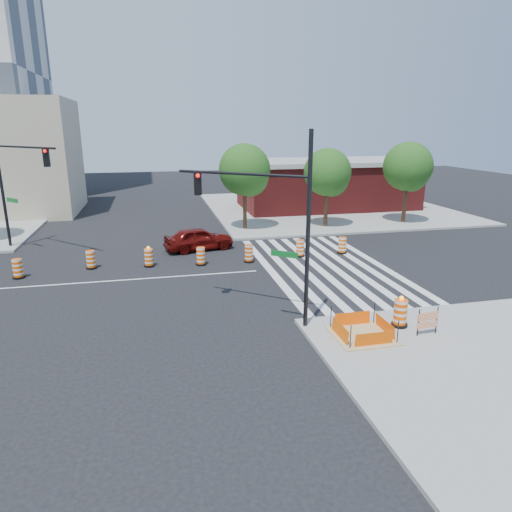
# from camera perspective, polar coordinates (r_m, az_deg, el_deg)

# --- Properties ---
(ground) EXTENTS (120.00, 120.00, 0.00)m
(ground) POSITION_cam_1_polar(r_m,az_deg,el_deg) (24.47, -16.21, -2.91)
(ground) COLOR black
(ground) RESTS_ON ground
(sidewalk_ne) EXTENTS (22.00, 22.00, 0.15)m
(sidewalk_ne) POSITION_cam_1_polar(r_m,az_deg,el_deg) (44.92, 8.70, 6.02)
(sidewalk_ne) COLOR gray
(sidewalk_ne) RESTS_ON ground
(crosswalk_east) EXTENTS (6.75, 13.50, 0.01)m
(crosswalk_east) POSITION_cam_1_polar(r_m,az_deg,el_deg) (26.09, 8.51, -1.26)
(crosswalk_east) COLOR silver
(crosswalk_east) RESTS_ON ground
(lane_centerline) EXTENTS (14.00, 0.12, 0.01)m
(lane_centerline) POSITION_cam_1_polar(r_m,az_deg,el_deg) (24.47, -16.21, -2.90)
(lane_centerline) COLOR silver
(lane_centerline) RESTS_ON ground
(excavation_pit) EXTENTS (2.20, 2.20, 0.90)m
(excavation_pit) POSITION_cam_1_polar(r_m,az_deg,el_deg) (17.57, 13.16, -9.45)
(excavation_pit) COLOR tan
(excavation_pit) RESTS_ON ground
(brick_storefront) EXTENTS (16.50, 8.50, 4.60)m
(brick_storefront) POSITION_cam_1_polar(r_m,az_deg,el_deg) (44.60, 8.82, 8.86)
(brick_storefront) COLOR maroon
(brick_storefront) RESTS_ON ground
(red_coupe) EXTENTS (4.64, 2.68, 1.49)m
(red_coupe) POSITION_cam_1_polar(r_m,az_deg,el_deg) (29.30, -7.17, 2.18)
(red_coupe) COLOR #550A07
(red_coupe) RESTS_ON ground
(signal_pole_se) EXTENTS (4.48, 3.55, 7.40)m
(signal_pole_se) POSITION_cam_1_polar(r_m,az_deg,el_deg) (17.29, 1.73, 5.66)
(signal_pole_se) COLOR black
(signal_pole_se) RESTS_ON ground
(signal_pole_nw) EXTENTS (4.36, 4.56, 8.16)m
(signal_pole_nw) POSITION_cam_1_polar(r_m,az_deg,el_deg) (31.49, -27.98, 9.29)
(signal_pole_nw) COLOR black
(signal_pole_nw) RESTS_ON ground
(pit_drum) EXTENTS (0.63, 0.63, 1.25)m
(pit_drum) POSITION_cam_1_polar(r_m,az_deg,el_deg) (18.56, 17.58, -6.88)
(pit_drum) COLOR black
(pit_drum) RESTS_ON ground
(barricade) EXTENTS (0.89, 0.11, 1.05)m
(barricade) POSITION_cam_1_polar(r_m,az_deg,el_deg) (18.15, 20.68, -7.50)
(barricade) COLOR #F55605
(barricade) RESTS_ON ground
(tree_north_c) EXTENTS (3.80, 3.80, 6.47)m
(tree_north_c) POSITION_cam_1_polar(r_m,az_deg,el_deg) (34.15, -1.38, 10.37)
(tree_north_c) COLOR #382314
(tree_north_c) RESTS_ON ground
(tree_north_d) EXTENTS (3.59, 3.59, 6.10)m
(tree_north_d) POSITION_cam_1_polar(r_m,az_deg,el_deg) (35.46, 8.96, 9.98)
(tree_north_d) COLOR #382314
(tree_north_d) RESTS_ON ground
(tree_north_e) EXTENTS (3.83, 3.83, 6.52)m
(tree_north_e) POSITION_cam_1_polar(r_m,az_deg,el_deg) (38.47, 18.46, 10.24)
(tree_north_e) COLOR #382314
(tree_north_e) RESTS_ON ground
(median_drum_2) EXTENTS (0.60, 0.60, 1.02)m
(median_drum_2) POSITION_cam_1_polar(r_m,az_deg,el_deg) (26.71, -27.63, -1.48)
(median_drum_2) COLOR black
(median_drum_2) RESTS_ON ground
(median_drum_3) EXTENTS (0.60, 0.60, 1.02)m
(median_drum_3) POSITION_cam_1_polar(r_m,az_deg,el_deg) (26.88, -19.94, -0.50)
(median_drum_3) COLOR black
(median_drum_3) RESTS_ON ground
(median_drum_4) EXTENTS (0.60, 0.60, 1.18)m
(median_drum_4) POSITION_cam_1_polar(r_m,az_deg,el_deg) (26.35, -13.24, -0.25)
(median_drum_4) COLOR black
(median_drum_4) RESTS_ON ground
(median_drum_5) EXTENTS (0.60, 0.60, 1.02)m
(median_drum_5) POSITION_cam_1_polar(r_m,az_deg,el_deg) (26.11, -6.91, -0.10)
(median_drum_5) COLOR black
(median_drum_5) RESTS_ON ground
(median_drum_6) EXTENTS (0.60, 0.60, 1.02)m
(median_drum_6) POSITION_cam_1_polar(r_m,az_deg,el_deg) (26.49, -0.90, 0.25)
(median_drum_6) COLOR black
(median_drum_6) RESTS_ON ground
(median_drum_7) EXTENTS (0.60, 0.60, 1.02)m
(median_drum_7) POSITION_cam_1_polar(r_m,az_deg,el_deg) (27.74, 5.52, 0.89)
(median_drum_7) COLOR black
(median_drum_7) RESTS_ON ground
(median_drum_8) EXTENTS (0.60, 0.60, 1.02)m
(median_drum_8) POSITION_cam_1_polar(r_m,az_deg,el_deg) (28.82, 10.74, 1.26)
(median_drum_8) COLOR black
(median_drum_8) RESTS_ON ground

